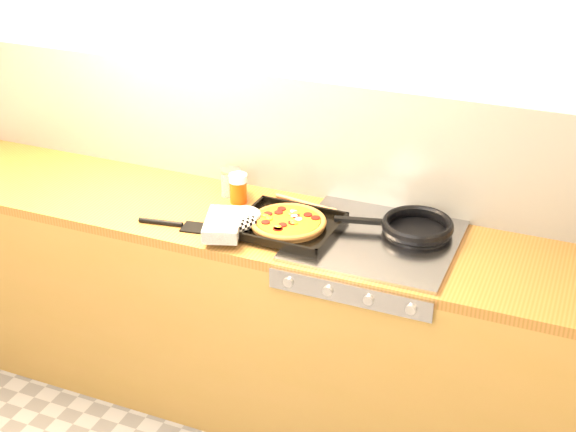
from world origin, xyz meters
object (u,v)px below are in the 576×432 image
at_px(frying_pan, 416,227).
at_px(juice_glass, 238,188).
at_px(pizza_on_tray, 271,223).
at_px(tomato_can, 231,183).

distance_m(frying_pan, juice_glass, 0.75).
bearing_deg(pizza_on_tray, tomato_can, 140.51).
bearing_deg(tomato_can, frying_pan, -3.59).
xyz_separation_m(pizza_on_tray, frying_pan, (0.52, 0.18, -0.00)).
bearing_deg(pizza_on_tray, frying_pan, 19.50).
height_order(tomato_can, juice_glass, juice_glass).
xyz_separation_m(pizza_on_tray, juice_glass, (-0.23, 0.19, 0.02)).
bearing_deg(juice_glass, pizza_on_tray, -39.63).
relative_size(tomato_can, juice_glass, 0.96).
xyz_separation_m(frying_pan, tomato_can, (-0.81, 0.05, 0.02)).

